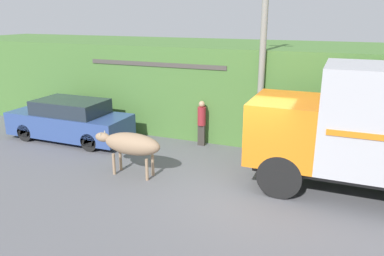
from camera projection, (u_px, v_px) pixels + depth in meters
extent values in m
plane|color=slate|center=(238.00, 191.00, 10.28)|extent=(60.00, 60.00, 0.00)
cube|color=#4C7A38|center=(280.00, 88.00, 15.24)|extent=(32.00, 5.48, 3.50)
cube|color=#C6B793|center=(171.00, 96.00, 15.63)|extent=(5.32, 2.40, 2.77)
cube|color=#4C4742|center=(170.00, 60.00, 15.20)|extent=(5.62, 2.70, 0.16)
cube|color=#2D2D2D|center=(363.00, 170.00, 9.96)|extent=(5.56, 1.91, 0.18)
cube|color=orange|center=(285.00, 128.00, 10.45)|extent=(1.81, 2.39, 1.68)
cube|color=#232D38|center=(253.00, 114.00, 10.70)|extent=(0.04, 2.03, 0.59)
cylinder|color=black|center=(280.00, 175.00, 9.89)|extent=(1.18, 0.53, 1.18)
ellipsoid|color=#9E7F60|center=(132.00, 144.00, 11.02)|extent=(1.82, 0.66, 0.66)
ellipsoid|color=#9E7F60|center=(103.00, 137.00, 11.37)|extent=(0.49, 0.29, 0.29)
cone|color=#B7AD93|center=(100.00, 134.00, 11.23)|extent=(0.06, 0.06, 0.11)
cone|color=#B7AD93|center=(105.00, 132.00, 11.43)|extent=(0.06, 0.06, 0.11)
cylinder|color=#9E7F60|center=(114.00, 164.00, 11.26)|extent=(0.09, 0.09, 0.66)
cylinder|color=#9E7F60|center=(121.00, 160.00, 11.58)|extent=(0.09, 0.09, 0.66)
cylinder|color=#9E7F60|center=(147.00, 170.00, 10.85)|extent=(0.09, 0.09, 0.66)
cylinder|color=#9E7F60|center=(153.00, 165.00, 11.17)|extent=(0.09, 0.09, 0.66)
cube|color=#334C8C|center=(70.00, 124.00, 14.33)|extent=(4.77, 1.77, 0.87)
cube|color=#232D38|center=(71.00, 107.00, 14.09)|extent=(2.62, 1.63, 0.53)
cylinder|color=black|center=(26.00, 132.00, 14.29)|extent=(0.66, 0.28, 0.66)
cylinder|color=black|center=(90.00, 142.00, 13.23)|extent=(0.66, 0.28, 0.66)
cube|color=#38332D|center=(202.00, 135.00, 13.78)|extent=(0.27, 0.18, 0.77)
cylinder|color=maroon|center=(202.00, 116.00, 13.57)|extent=(0.32, 0.32, 0.67)
sphere|color=tan|center=(202.00, 104.00, 13.44)|extent=(0.22, 0.22, 0.22)
cylinder|color=gray|center=(262.00, 65.00, 12.36)|extent=(0.21, 0.21, 6.09)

